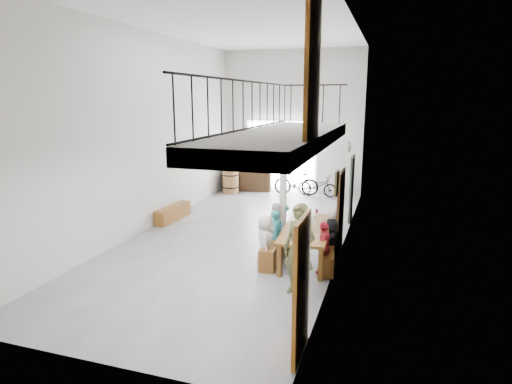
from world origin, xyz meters
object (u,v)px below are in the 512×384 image
(side_bench, at_px, (173,213))
(bench_inner, at_px, (277,247))
(tasting_table, at_px, (307,231))
(bicycle_near, at_px, (317,186))
(oak_barrel, at_px, (230,181))
(host_standing, at_px, (299,250))
(serving_counter, at_px, (248,178))

(side_bench, bearing_deg, bench_inner, -27.64)
(tasting_table, xyz_separation_m, bench_inner, (-0.71, 0.01, -0.46))
(side_bench, height_order, bicycle_near, bicycle_near)
(oak_barrel, relative_size, host_standing, 0.55)
(tasting_table, bearing_deg, side_bench, 151.88)
(side_bench, xyz_separation_m, bicycle_near, (3.67, 4.64, 0.18))
(bench_inner, bearing_deg, bicycle_near, 89.41)
(bicycle_near, bearing_deg, bench_inner, -169.31)
(host_standing, bearing_deg, side_bench, 157.89)
(serving_counter, bearing_deg, bench_inner, -75.34)
(host_standing, xyz_separation_m, bicycle_near, (-1.09, 8.43, -0.48))
(serving_counter, xyz_separation_m, host_standing, (3.96, -8.61, 0.40))
(side_bench, relative_size, serving_counter, 0.84)
(bench_inner, xyz_separation_m, side_bench, (-3.84, 2.01, -0.02))
(side_bench, distance_m, host_standing, 6.12)
(oak_barrel, xyz_separation_m, serving_counter, (0.51, 0.65, 0.01))
(tasting_table, bearing_deg, host_standing, -87.59)
(tasting_table, xyz_separation_m, bicycle_near, (-0.88, 6.66, -0.30))
(side_bench, bearing_deg, tasting_table, -23.95)
(side_bench, relative_size, bicycle_near, 1.02)
(tasting_table, height_order, side_bench, tasting_table)
(host_standing, relative_size, bicycle_near, 1.15)
(tasting_table, xyz_separation_m, oak_barrel, (-4.26, 6.19, -0.22))
(side_bench, height_order, host_standing, host_standing)
(bench_inner, distance_m, oak_barrel, 7.13)
(serving_counter, distance_m, host_standing, 9.49)
(tasting_table, relative_size, bicycle_near, 1.67)
(oak_barrel, distance_m, host_standing, 9.14)
(host_standing, bearing_deg, serving_counter, 131.17)
(side_bench, distance_m, bicycle_near, 5.92)
(side_bench, xyz_separation_m, host_standing, (4.76, -3.80, 0.67))
(bench_inner, height_order, side_bench, bench_inner)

